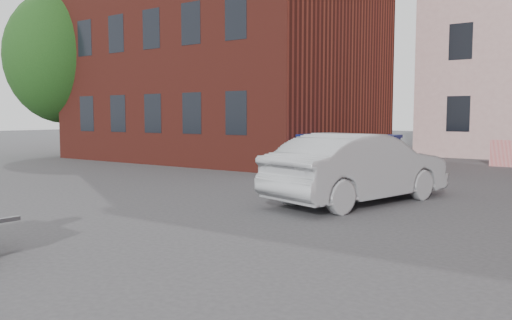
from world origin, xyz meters
The scene contains 6 objects.
ground centered at (0.00, 0.00, 0.00)m, with size 120.00×120.00×0.00m, color #38383A.
building_brick centered at (-9.00, 13.00, 7.00)m, with size 12.00×10.00×14.00m, color #591E16.
far_building centered at (-20.00, 22.00, 4.00)m, with size 6.00×6.00×8.00m, color maroon.
tree centered at (-16.00, 9.00, 5.17)m, with size 5.28×5.28×8.30m.
dumpster centered at (-1.51, 9.48, 0.65)m, with size 3.19×1.79×1.30m.
silver_car centered at (0.91, 4.56, 0.76)m, with size 1.61×4.61×1.52m, color #9C9FA3.
Camera 1 is at (5.16, -5.68, 1.88)m, focal length 35.00 mm.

